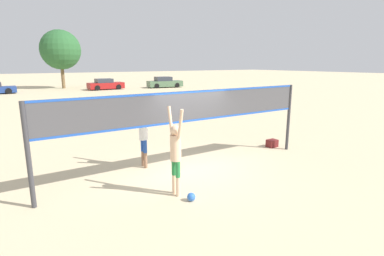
% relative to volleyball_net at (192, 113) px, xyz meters
% --- Properties ---
extents(ground_plane, '(200.00, 200.00, 0.00)m').
position_rel_volleyball_net_xyz_m(ground_plane, '(0.00, 0.00, -1.86)').
color(ground_plane, beige).
extents(volleyball_net, '(9.01, 0.11, 2.52)m').
position_rel_volleyball_net_xyz_m(volleyball_net, '(0.00, 0.00, 0.00)').
color(volleyball_net, '#38383D').
rests_on(volleyball_net, ground_plane).
extents(player_spiker, '(0.28, 0.72, 2.28)m').
position_rel_volleyball_net_xyz_m(player_spiker, '(-1.28, -1.22, -0.65)').
color(player_spiker, beige).
rests_on(player_spiker, ground_plane).
extents(player_blocker, '(0.28, 0.72, 2.27)m').
position_rel_volleyball_net_xyz_m(player_blocker, '(-1.10, 1.16, -0.65)').
color(player_blocker, '#8C664C').
rests_on(player_blocker, ground_plane).
extents(volleyball, '(0.21, 0.21, 0.21)m').
position_rel_volleyball_net_xyz_m(volleyball, '(-1.16, -1.74, -1.75)').
color(volleyball, blue).
rests_on(volleyball, ground_plane).
extents(gear_bag, '(0.41, 0.32, 0.30)m').
position_rel_volleyball_net_xyz_m(gear_bag, '(4.22, 0.55, -1.71)').
color(gear_bag, maroon).
rests_on(gear_bag, ground_plane).
extents(parked_car_mid, '(4.90, 2.42, 1.46)m').
position_rel_volleyball_net_xyz_m(parked_car_mid, '(14.47, 29.18, -1.20)').
color(parked_car_mid, '#4C6B4C').
rests_on(parked_car_mid, ground_plane).
extents(parked_car_far, '(4.34, 1.99, 1.37)m').
position_rel_volleyball_net_xyz_m(parked_car_far, '(6.70, 30.42, -1.24)').
color(parked_car_far, maroon).
rests_on(parked_car_far, ground_plane).
extents(tree_left_cluster, '(5.06, 5.06, 7.50)m').
position_rel_volleyball_net_xyz_m(tree_left_cluster, '(2.61, 35.26, 3.10)').
color(tree_left_cluster, brown).
rests_on(tree_left_cluster, ground_plane).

